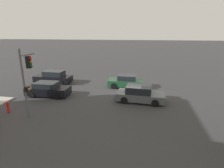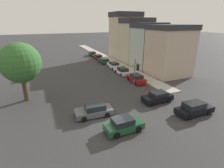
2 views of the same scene
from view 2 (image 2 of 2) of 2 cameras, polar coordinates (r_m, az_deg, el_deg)
The scene contains 16 objects.
ground_plane at distance 19.58m, azimuth -0.42°, elevation -12.49°, with size 300.00×300.00×0.00m, color #333335.
sidewalk_strip at distance 53.52m, azimuth -2.21°, elevation 8.67°, with size 2.90×60.00×0.12m.
rowhouse_backdrop at distance 45.36m, azimuth 9.19°, elevation 13.57°, with size 7.79×26.65×12.85m.
street_tree at distance 25.82m, azimuth -27.73°, elevation 6.12°, with size 5.25×5.25×8.00m.
traffic_signal at distance 26.57m, azimuth 7.77°, elevation 3.93°, with size 0.59×1.81×5.10m.
crossing_car_0 at distance 20.67m, azimuth -5.87°, elevation -8.52°, with size 4.43×2.20×1.47m.
crossing_car_1 at distance 23.02m, azimuth 25.28°, elevation -7.27°, with size 4.69×1.92×1.54m.
crossing_car_2 at distance 17.96m, azimuth 3.80°, elevation -13.18°, with size 3.95×1.96×1.48m.
crossing_car_3 at distance 24.75m, azimuth 14.66°, elevation -4.17°, with size 4.30×2.10×1.40m.
parked_car_0 at distance 31.76m, azimuth 7.93°, elevation 1.78°, with size 1.92×4.37×1.49m.
parked_car_1 at distance 36.38m, azimuth 3.48°, elevation 4.21°, with size 1.99×4.32×1.42m.
parked_car_2 at distance 40.95m, azimuth 0.60°, elevation 6.08°, with size 1.88×4.52×1.47m.
parked_car_3 at distance 46.32m, azimuth -2.63°, elevation 7.59°, with size 2.07×4.65×1.27m.
parked_car_4 at distance 51.67m, azimuth -4.58°, elevation 8.86°, with size 1.95×4.50×1.32m.
parked_car_5 at distance 56.77m, azimuth -6.36°, elevation 9.82°, with size 1.95×4.22×1.34m.
fire_hydrant at distance 28.51m, azimuth 11.23°, elevation -1.03°, with size 0.22×0.22×0.92m.
Camera 2 is at (-6.28, -15.29, 10.50)m, focal length 28.00 mm.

